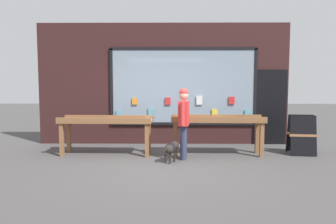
{
  "coord_description": "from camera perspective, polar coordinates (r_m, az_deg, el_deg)",
  "views": [
    {
      "loc": [
        0.22,
        -6.91,
        1.74
      ],
      "look_at": [
        0.15,
        0.7,
        1.05
      ],
      "focal_mm": 35.0,
      "sensor_mm": 36.0,
      "label": 1
    }
  ],
  "objects": [
    {
      "name": "ground_plane",
      "position": [
        7.13,
        -1.3,
        -8.98
      ],
      "size": [
        40.0,
        40.0,
        0.0
      ],
      "primitive_type": "plane",
      "color": "#474444"
    },
    {
      "name": "shopfront_facade",
      "position": [
        9.3,
        -0.36,
        4.78
      ],
      "size": [
        7.02,
        0.29,
        3.39
      ],
      "color": "#331919",
      "rests_on": "ground_plane"
    },
    {
      "name": "display_table_left",
      "position": [
        8.03,
        -10.7,
        -2.12
      ],
      "size": [
        2.23,
        0.72,
        0.93
      ],
      "color": "brown",
      "rests_on": "ground_plane"
    },
    {
      "name": "display_table_right",
      "position": [
        7.95,
        8.61,
        -2.04
      ],
      "size": [
        2.23,
        0.68,
        0.95
      ],
      "color": "brown",
      "rests_on": "ground_plane"
    },
    {
      "name": "person_browsing",
      "position": [
        7.39,
        2.75,
        -1.1
      ],
      "size": [
        0.28,
        0.64,
        1.62
      ],
      "rotation": [
        0.0,
        0.0,
        1.44
      ],
      "color": "#2D334C",
      "rests_on": "ground_plane"
    },
    {
      "name": "small_dog",
      "position": [
        7.2,
        0.52,
        -6.37
      ],
      "size": [
        0.38,
        0.5,
        0.44
      ],
      "rotation": [
        0.0,
        0.0,
        1.06
      ],
      "color": "black",
      "rests_on": "ground_plane"
    },
    {
      "name": "sandwich_board_sign",
      "position": [
        8.62,
        22.2,
        -3.63
      ],
      "size": [
        0.68,
        0.65,
        0.95
      ],
      "rotation": [
        0.0,
        0.0,
        -0.13
      ],
      "color": "black",
      "rests_on": "ground_plane"
    }
  ]
}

